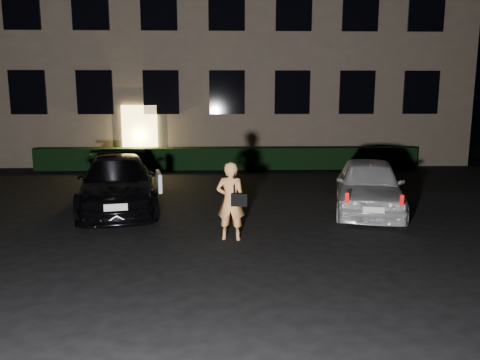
{
  "coord_description": "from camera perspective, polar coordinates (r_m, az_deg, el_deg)",
  "views": [
    {
      "loc": [
        -0.09,
        -7.91,
        2.87
      ],
      "look_at": [
        0.23,
        2.0,
        1.08
      ],
      "focal_mm": 35.0,
      "sensor_mm": 36.0,
      "label": 1
    }
  ],
  "objects": [
    {
      "name": "building",
      "position": [
        23.11,
        -1.69,
        18.01
      ],
      "size": [
        20.0,
        8.11,
        12.0
      ],
      "color": "#6E5F4F",
      "rests_on": "ground"
    },
    {
      "name": "sedan",
      "position": [
        12.4,
        -14.7,
        -0.36
      ],
      "size": [
        2.75,
        4.85,
        1.33
      ],
      "rotation": [
        0.0,
        0.0,
        0.2
      ],
      "color": "black",
      "rests_on": "ground"
    },
    {
      "name": "hedge",
      "position": [
        18.57,
        -1.55,
        2.66
      ],
      "size": [
        15.0,
        0.7,
        0.85
      ],
      "primitive_type": "cube",
      "color": "black",
      "rests_on": "ground"
    },
    {
      "name": "man",
      "position": [
        9.35,
        -1.13,
        -2.56
      ],
      "size": [
        0.67,
        0.48,
        1.59
      ],
      "rotation": [
        0.0,
        0.0,
        2.97
      ],
      "color": "#F9A157",
      "rests_on": "ground"
    },
    {
      "name": "hatch",
      "position": [
        12.09,
        15.41,
        -0.64
      ],
      "size": [
        2.46,
        4.18,
        1.34
      ],
      "rotation": [
        0.0,
        0.0,
        -0.24
      ],
      "color": "silver",
      "rests_on": "ground"
    },
    {
      "name": "ground",
      "position": [
        8.42,
        -1.12,
        -9.71
      ],
      "size": [
        80.0,
        80.0,
        0.0
      ],
      "primitive_type": "plane",
      "color": "black",
      "rests_on": "ground"
    }
  ]
}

